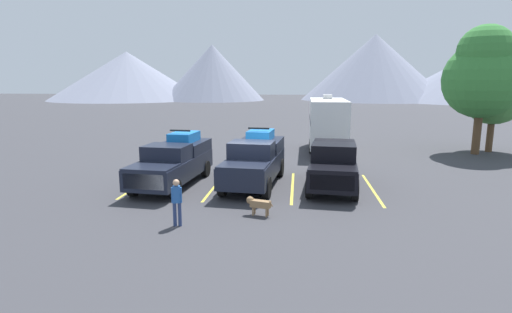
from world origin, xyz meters
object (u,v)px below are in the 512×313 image
object	(u,v)px
pickup_truck_b	(255,159)
pickup_truck_c	(333,163)
person_a	(177,199)
dog	(258,203)
pickup_truck_a	(174,161)
camper_trailer_a	(328,122)

from	to	relation	value
pickup_truck_b	pickup_truck_c	xyz separation A→B (m)	(3.58, -0.14, -0.09)
person_a	dog	bearing A→B (deg)	28.04
pickup_truck_a	person_a	bearing A→B (deg)	-71.98
pickup_truck_b	camper_trailer_a	world-z (taller)	camper_trailer_a
pickup_truck_b	pickup_truck_c	bearing A→B (deg)	-2.27
pickup_truck_b	pickup_truck_c	distance (m)	3.59
person_a	dog	world-z (taller)	person_a
pickup_truck_c	person_a	world-z (taller)	pickup_truck_c
pickup_truck_c	dog	xyz separation A→B (m)	(-3.02, -4.29, -0.65)
camper_trailer_a	pickup_truck_b	bearing A→B (deg)	-113.08
pickup_truck_a	dog	size ratio (longest dim) A/B	6.00
person_a	pickup_truck_c	bearing A→B (deg)	45.38
pickup_truck_b	dog	bearing A→B (deg)	-82.75
pickup_truck_b	dog	world-z (taller)	pickup_truck_b
pickup_truck_b	camper_trailer_a	xyz separation A→B (m)	(3.94, 9.24, 0.83)
pickup_truck_a	dog	bearing A→B (deg)	-43.10
dog	pickup_truck_c	bearing A→B (deg)	54.87
pickup_truck_a	camper_trailer_a	xyz separation A→B (m)	(7.70, 9.63, 0.90)
pickup_truck_a	pickup_truck_c	size ratio (longest dim) A/B	1.07
pickup_truck_c	dog	distance (m)	5.28
person_a	pickup_truck_b	bearing A→B (deg)	70.98
pickup_truck_c	pickup_truck_b	bearing A→B (deg)	177.73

